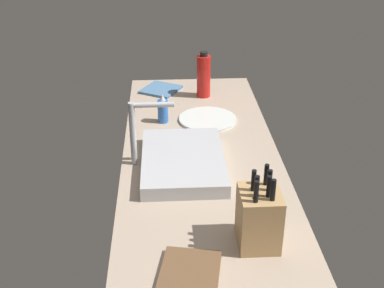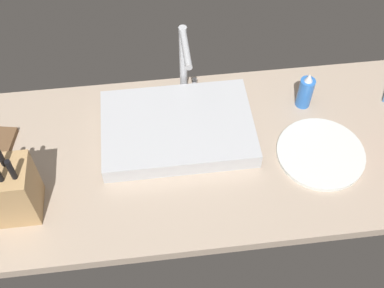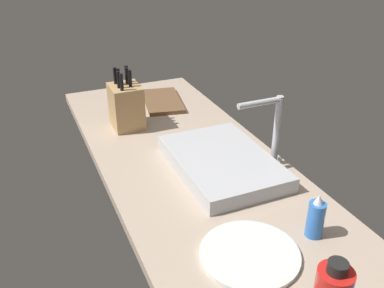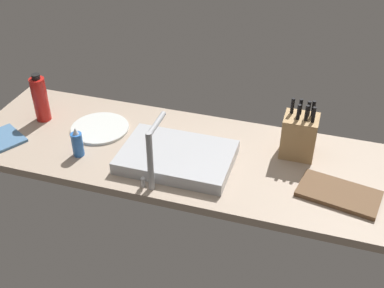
% 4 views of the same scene
% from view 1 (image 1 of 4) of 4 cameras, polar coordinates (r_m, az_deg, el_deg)
% --- Properties ---
extents(countertop_slab, '(1.87, 0.62, 0.04)m').
position_cam_1_polar(countertop_slab, '(1.93, 1.24, -3.00)').
color(countertop_slab, tan).
rests_on(countertop_slab, ground).
extents(sink_basin, '(0.45, 0.31, 0.05)m').
position_cam_1_polar(sink_basin, '(1.91, -1.03, -1.93)').
color(sink_basin, '#B7BABF').
rests_on(sink_basin, countertop_slab).
extents(faucet, '(0.06, 0.17, 0.25)m').
position_cam_1_polar(faucet, '(1.88, -6.04, 1.92)').
color(faucet, '#B7BABF').
rests_on(faucet, countertop_slab).
extents(knife_block, '(0.14, 0.12, 0.24)m').
position_cam_1_polar(knife_block, '(1.51, 7.54, -8.18)').
color(knife_block, tan).
rests_on(knife_block, countertop_slab).
extents(cutting_board, '(0.32, 0.21, 0.02)m').
position_cam_1_polar(cutting_board, '(1.40, -0.56, -15.77)').
color(cutting_board, brown).
rests_on(cutting_board, countertop_slab).
extents(soap_bottle, '(0.05, 0.05, 0.13)m').
position_cam_1_polar(soap_bottle, '(2.25, -3.30, 3.83)').
color(soap_bottle, blue).
rests_on(soap_bottle, countertop_slab).
extents(water_bottle, '(0.07, 0.07, 0.23)m').
position_cam_1_polar(water_bottle, '(2.51, 1.32, 7.69)').
color(water_bottle, red).
rests_on(water_bottle, countertop_slab).
extents(dinner_plate, '(0.26, 0.26, 0.01)m').
position_cam_1_polar(dinner_plate, '(2.29, 1.76, 2.81)').
color(dinner_plate, silver).
rests_on(dinner_plate, countertop_slab).
extents(dish_towel, '(0.24, 0.23, 0.01)m').
position_cam_1_polar(dish_towel, '(2.62, -3.52, 6.14)').
color(dish_towel, teal).
rests_on(dish_towel, countertop_slab).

